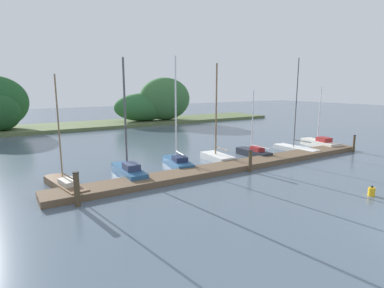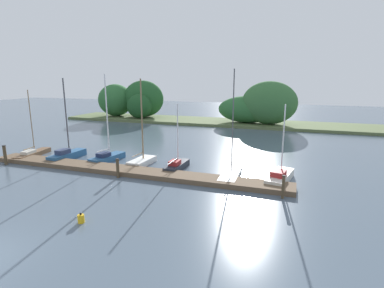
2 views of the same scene
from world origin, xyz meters
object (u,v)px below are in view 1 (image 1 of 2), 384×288
object	(u,v)px
sailboat_6	(319,143)
mooring_piling_1	(250,161)
sailboat_0	(64,184)
channel_buoy_0	(372,192)
sailboat_5	(295,148)
mooring_piling_2	(354,144)
sailboat_3	(216,155)
sailboat_4	(253,152)
mooring_piling_0	(77,189)
sailboat_1	(128,170)
sailboat_2	(177,161)

from	to	relation	value
sailboat_6	mooring_piling_1	size ratio (longest dim) A/B	3.76
sailboat_0	channel_buoy_0	world-z (taller)	sailboat_0
sailboat_5	mooring_piling_2	distance (m)	4.76
sailboat_3	sailboat_5	bearing A→B (deg)	-92.87
sailboat_0	sailboat_4	distance (m)	13.99
mooring_piling_2	channel_buoy_0	world-z (taller)	mooring_piling_2
sailboat_4	mooring_piling_0	distance (m)	14.35
sailboat_1	sailboat_5	size ratio (longest dim) A/B	0.92
sailboat_6	mooring_piling_1	distance (m)	11.46
sailboat_2	channel_buoy_0	bearing A→B (deg)	-142.45
sailboat_1	mooring_piling_2	world-z (taller)	sailboat_1
sailboat_4	mooring_piling_1	distance (m)	4.64
mooring_piling_1	sailboat_1	bearing A→B (deg)	156.96
sailboat_5	sailboat_6	distance (m)	3.42
channel_buoy_0	sailboat_0	bearing A→B (deg)	144.12
sailboat_4	sailboat_5	bearing A→B (deg)	-94.28
sailboat_2	mooring_piling_0	bearing A→B (deg)	126.71
sailboat_3	sailboat_6	bearing A→B (deg)	-90.27
sailboat_0	sailboat_2	xyz separation A→B (m)	(7.40, 0.92, 0.13)
sailboat_2	mooring_piling_2	distance (m)	15.14
sailboat_6	sailboat_5	bearing A→B (deg)	103.02
sailboat_3	mooring_piling_0	world-z (taller)	sailboat_3
sailboat_0	sailboat_2	bearing A→B (deg)	-92.80
sailboat_0	mooring_piling_1	xyz separation A→B (m)	(10.70, -2.69, 0.42)
sailboat_2	sailboat_6	size ratio (longest dim) A/B	1.38
sailboat_2	mooring_piling_0	distance (m)	8.26
mooring_piling_0	channel_buoy_0	size ratio (longest dim) A/B	3.05
sailboat_4	sailboat_5	size ratio (longest dim) A/B	0.67
mooring_piling_0	sailboat_0	bearing A→B (deg)	91.00
mooring_piling_0	mooring_piling_1	distance (m)	10.65
sailboat_3	sailboat_6	size ratio (longest dim) A/B	1.31
sailboat_5	sailboat_6	size ratio (longest dim) A/B	1.44
sailboat_6	sailboat_4	bearing A→B (deg)	98.71
sailboat_2	sailboat_0	bearing A→B (deg)	106.73
sailboat_4	mooring_piling_2	size ratio (longest dim) A/B	3.56
sailboat_0	sailboat_5	world-z (taller)	sailboat_5
sailboat_3	channel_buoy_0	bearing A→B (deg)	-165.41
sailboat_4	mooring_piling_1	xyz separation A→B (m)	(-3.28, -3.26, 0.37)
mooring_piling_2	sailboat_1	bearing A→B (deg)	170.56
sailboat_1	channel_buoy_0	world-z (taller)	sailboat_1
sailboat_6	mooring_piling_0	world-z (taller)	sailboat_6
sailboat_3	sailboat_4	bearing A→B (deg)	-93.89
sailboat_1	mooring_piling_1	world-z (taller)	sailboat_1
sailboat_6	sailboat_2	bearing A→B (deg)	98.21
sailboat_0	mooring_piling_0	world-z (taller)	sailboat_0
mooring_piling_1	sailboat_5	bearing A→B (deg)	20.48
sailboat_1	mooring_piling_1	bearing A→B (deg)	-111.00
sailboat_0	sailboat_6	distance (m)	21.76
sailboat_2	mooring_piling_2	bearing A→B (deg)	-94.47
sailboat_3	mooring_piling_0	distance (m)	11.35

